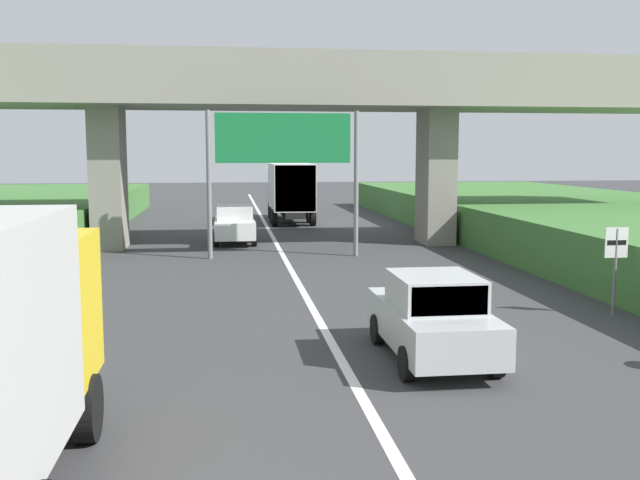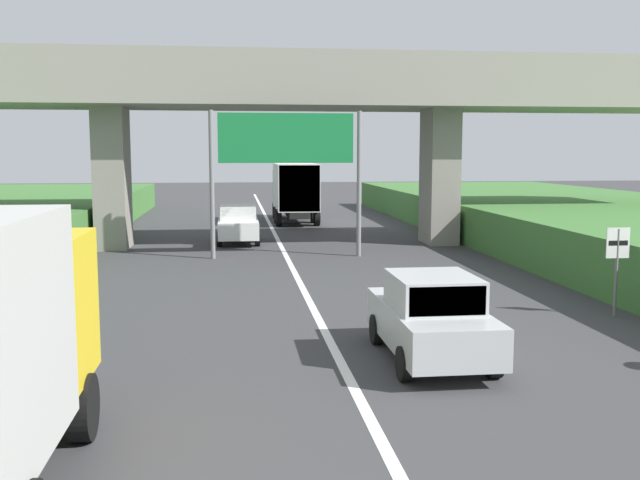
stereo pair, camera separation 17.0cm
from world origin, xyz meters
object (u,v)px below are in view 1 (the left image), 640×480
at_px(car_silver, 433,317).
at_px(car_white, 235,224).
at_px(overhead_highway_sign, 283,149).
at_px(speed_limit_sign, 616,257).
at_px(truck_blue, 290,189).

xyz_separation_m(car_silver, car_white, (-3.63, 19.08, 0.00)).
distance_m(overhead_highway_sign, car_white, 6.10).
bearing_deg(overhead_highway_sign, car_silver, -82.89).
bearing_deg(car_silver, overhead_highway_sign, 97.11).
bearing_deg(speed_limit_sign, overhead_highway_sign, 123.59).
relative_size(overhead_highway_sign, speed_limit_sign, 2.64).
distance_m(speed_limit_sign, car_white, 18.39).
height_order(overhead_highway_sign, truck_blue, overhead_highway_sign).
bearing_deg(car_silver, speed_limit_sign, 29.61).
xyz_separation_m(overhead_highway_sign, truck_blue, (1.50, 14.25, -2.29)).
height_order(overhead_highway_sign, car_white, overhead_highway_sign).
relative_size(speed_limit_sign, car_white, 0.54).
relative_size(overhead_highway_sign, car_silver, 1.43).
xyz_separation_m(speed_limit_sign, car_white, (-9.24, 15.89, -0.62)).
height_order(truck_blue, car_silver, truck_blue).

